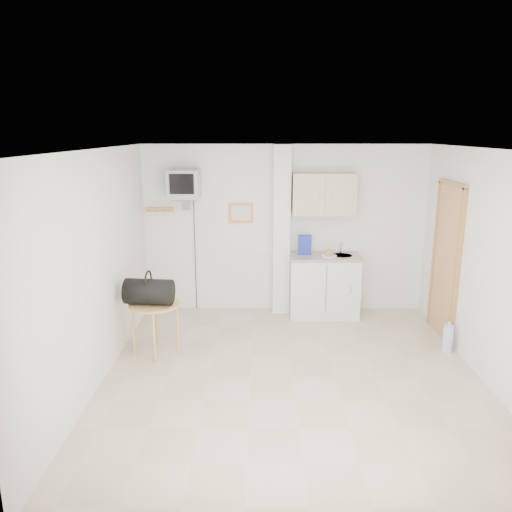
{
  "coord_description": "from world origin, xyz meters",
  "views": [
    {
      "loc": [
        -0.36,
        -5.09,
        2.68
      ],
      "look_at": [
        -0.41,
        0.6,
        1.25
      ],
      "focal_mm": 35.0,
      "sensor_mm": 36.0,
      "label": 1
    }
  ],
  "objects_px": {
    "crt_television": "(184,185)",
    "duffel_bag": "(149,291)",
    "water_bottle": "(448,338)",
    "round_table": "(155,310)"
  },
  "relations": [
    {
      "from": "round_table",
      "to": "water_bottle",
      "type": "xyz_separation_m",
      "value": [
        3.63,
        0.07,
        -0.39
      ]
    },
    {
      "from": "crt_television",
      "to": "duffel_bag",
      "type": "relative_size",
      "value": 3.59
    },
    {
      "from": "round_table",
      "to": "duffel_bag",
      "type": "distance_m",
      "value": 0.25
    },
    {
      "from": "crt_television",
      "to": "duffel_bag",
      "type": "height_order",
      "value": "crt_television"
    },
    {
      "from": "water_bottle",
      "to": "round_table",
      "type": "bearing_deg",
      "value": -178.88
    },
    {
      "from": "round_table",
      "to": "water_bottle",
      "type": "bearing_deg",
      "value": 1.12
    },
    {
      "from": "crt_television",
      "to": "water_bottle",
      "type": "xyz_separation_m",
      "value": [
        3.43,
        -1.32,
        -1.76
      ]
    },
    {
      "from": "crt_television",
      "to": "duffel_bag",
      "type": "xyz_separation_m",
      "value": [
        -0.25,
        -1.43,
        -1.13
      ]
    },
    {
      "from": "round_table",
      "to": "duffel_bag",
      "type": "xyz_separation_m",
      "value": [
        -0.05,
        -0.04,
        0.25
      ]
    },
    {
      "from": "crt_television",
      "to": "round_table",
      "type": "height_order",
      "value": "crt_television"
    }
  ]
}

